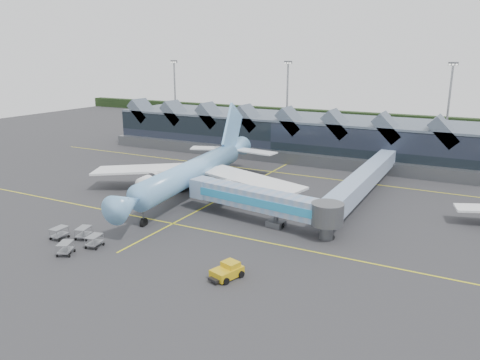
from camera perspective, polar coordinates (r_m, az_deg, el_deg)
The scene contains 10 objects.
ground at distance 76.49m, azimuth -4.68°, elevation -3.48°, with size 260.00×260.00×0.00m, color #2D2D30.
taxi_stripes at distance 84.67m, azimuth -1.04°, elevation -1.59°, with size 120.00×60.00×0.01m.
tree_line_far at distance 176.81m, azimuth 14.99°, elevation 7.31°, with size 260.00×4.00×4.00m, color black.
terminal at distance 118.64m, azimuth 5.60°, elevation 5.58°, with size 90.00×22.25×12.52m.
light_masts at distance 125.63m, azimuth 19.66°, elevation 8.82°, with size 132.40×42.56×22.45m.
main_airliner at distance 83.24m, azimuth -5.38°, elevation 1.22°, with size 40.64×47.05×15.11m.
jet_bridge at distance 68.05m, azimuth 3.62°, elevation -2.78°, with size 25.48×7.02×5.18m.
fuel_truck at distance 86.18m, azimuth -7.74°, elevation -0.17°, with size 5.85×9.46×3.25m.
pushback_tug at distance 53.32m, azimuth -1.58°, elevation -11.05°, with size 3.33×4.34×1.76m.
baggage_carts at distance 65.60m, azimuth -19.38°, elevation -6.69°, with size 7.99×7.54×1.60m.
Camera 1 is at (39.40, -60.92, 24.23)m, focal length 35.00 mm.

